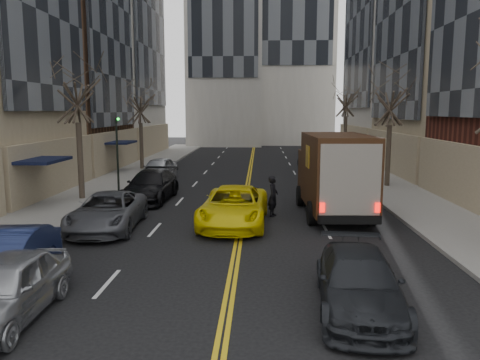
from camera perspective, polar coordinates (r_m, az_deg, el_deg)
The scene contains 19 objects.
sidewalk_left at distance 33.27m, azimuth -14.69°, elevation -0.02°, with size 4.00×66.00×0.15m, color slate.
sidewalk_right at distance 32.84m, azimuth 16.90°, elevation -0.21°, with size 4.00×66.00×0.15m, color slate.
tree_lf_mid at distance 26.31m, azimuth -19.36°, elevation 11.86°, with size 3.20×3.20×8.91m.
tree_lf_far at distance 38.66m, azimuth -12.11°, elevation 10.07°, with size 3.20×3.20×8.12m.
tree_rt_mid at distance 30.54m, azimuth 17.97°, elevation 10.58°, with size 3.20×3.20×8.32m.
tree_rt_far at distance 45.20m, azimuth 12.87°, elevation 10.70°, with size 3.20×3.20×9.11m.
traffic_signal at distance 27.74m, azimuth -14.75°, elevation 4.04°, with size 0.29×0.26×4.70m.
ups_truck at distance 21.84m, azimuth 11.42°, elevation 0.60°, with size 3.01×6.98×3.78m.
observer_sedan at distance 11.98m, azimuth 14.29°, elevation -12.00°, with size 2.38×4.97×1.40m.
taxi at distance 19.81m, azimuth -0.74°, elevation -3.25°, with size 2.68×5.81×1.61m, color yellow.
pedestrian at distance 21.51m, azimuth 4.05°, elevation -1.97°, with size 0.68×0.45×1.88m, color black.
parked_lf_a at distance 12.37m, azimuth -26.70°, elevation -11.71°, with size 1.79×4.44×1.51m, color #AAADB2.
parked_lf_b at distance 14.42m, azimuth -26.92°, elevation -8.75°, with size 1.68×4.81×1.58m, color #131B3D.
parked_lf_c at distance 19.89m, azimuth -15.85°, elevation -3.72°, with size 2.47×5.35×1.49m, color #4D4E55.
parked_lf_d at distance 25.68m, azimuth -10.83°, elevation -0.71°, with size 2.24×5.51×1.60m, color black.
parked_lf_e at distance 33.22m, azimuth -9.90°, elevation 1.35°, with size 1.84×4.59×1.56m, color #B0B3B8.
parked_rt_a at distance 26.88m, azimuth 12.99°, elevation -0.43°, with size 1.63×4.67×1.54m, color #4D5155.
parked_rt_b at distance 36.04m, azimuth 9.30°, elevation 1.79°, with size 2.34×5.07×1.41m, color #B4B7BC.
parked_rt_c at distance 38.17m, azimuth 8.92°, elevation 2.19°, with size 2.01×4.95×1.44m, color black.
Camera 1 is at (0.78, -4.44, 4.84)m, focal length 35.00 mm.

